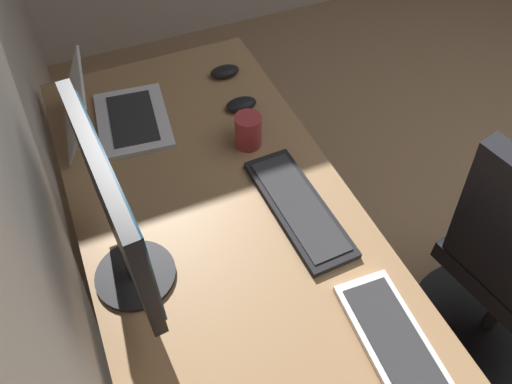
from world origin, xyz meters
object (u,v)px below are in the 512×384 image
Objects in this scene: mouse_main at (241,104)px; coffee_mug at (248,130)px; laptop_left at (110,114)px; keyboard_main at (403,357)px; monitor_primary at (116,214)px; mouse_spare at (225,72)px; keyboard_spare at (298,207)px; drawer_pedestal at (241,340)px.

mouse_main is 0.17m from coffee_mug.
coffee_mug is at bearing -123.85° from laptop_left.
keyboard_main is 0.77m from coffee_mug.
monitor_primary is at bearing 126.77° from coffee_mug.
mouse_spare reaches higher than keyboard_main.
coffee_mug is (0.30, 0.03, 0.04)m from keyboard_spare.
drawer_pedestal is at bearing 153.96° from coffee_mug.
mouse_spare is at bearing -0.44° from keyboard_main.
mouse_main is 0.19m from mouse_spare.
mouse_main is at bearing -101.63° from laptop_left.
drawer_pedestal is 1.63× the size of keyboard_main.
monitor_primary is 0.52m from keyboard_spare.
monitor_primary is at bearing 135.45° from mouse_main.
drawer_pedestal is at bearing -112.91° from monitor_primary.
laptop_left reaches higher than coffee_mug.
coffee_mug is at bearing -26.04° from drawer_pedestal.
monitor_primary reaches higher than coffee_mug.
mouse_spare is at bearing -18.91° from drawer_pedestal.
coffee_mug reaches higher than mouse_main.
laptop_left is at bearing 13.27° from drawer_pedestal.
drawer_pedestal is 1.64× the size of keyboard_spare.
monitor_primary is 1.09× the size of keyboard_spare.
coffee_mug is at bearing -53.23° from monitor_primary.
laptop_left reaches higher than keyboard_spare.
mouse_spare is (1.12, -0.01, 0.01)m from keyboard_main.
laptop_left is at bearing -7.22° from monitor_primary.
monitor_primary is 0.61m from laptop_left.
keyboard_spare is at bearing 2.76° from keyboard_main.
drawer_pedestal is 6.68× the size of mouse_main.
coffee_mug is at bearing 170.68° from mouse_spare.
monitor_primary is 4.46× the size of mouse_spare.
mouse_main is (0.93, 0.01, 0.01)m from keyboard_main.
monitor_primary reaches higher than drawer_pedestal.
drawer_pedestal is 1.98× the size of laptop_left.
keyboard_main is at bearing -157.81° from laptop_left.
mouse_main reaches higher than keyboard_spare.
keyboard_spare is 0.30m from coffee_mug.
coffee_mug is (0.77, 0.05, 0.04)m from keyboard_main.
laptop_left is at bearing 78.37° from mouse_main.
mouse_spare is at bearing -9.32° from coffee_mug.
monitor_primary reaches higher than laptop_left.
keyboard_main reaches higher than drawer_pedestal.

